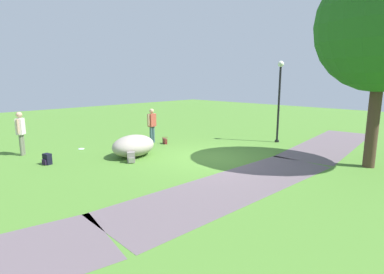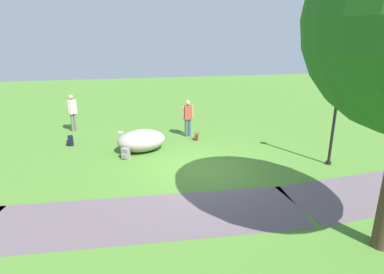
{
  "view_description": "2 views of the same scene",
  "coord_description": "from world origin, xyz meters",
  "px_view_note": "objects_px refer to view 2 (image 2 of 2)",
  "views": [
    {
      "loc": [
        8.87,
        7.64,
        3.06
      ],
      "look_at": [
        0.12,
        -0.82,
        0.74
      ],
      "focal_mm": 28.96,
      "sensor_mm": 36.0,
      "label": 1
    },
    {
      "loc": [
        2.31,
        9.96,
        4.51
      ],
      "look_at": [
        0.15,
        -0.8,
        0.95
      ],
      "focal_mm": 30.41,
      "sensor_mm": 36.0,
      "label": 2
    }
  ],
  "objects_px": {
    "lawn_boulder": "(142,140)",
    "frisbee_on_grass": "(120,132)",
    "handbag_on_grass": "(197,137)",
    "backpack_by_boulder": "(125,154)",
    "spare_backpack_on_lawn": "(70,141)",
    "lamp_post": "(337,99)",
    "woman_with_handbag": "(188,116)",
    "man_near_boulder": "(72,110)"
  },
  "relations": [
    {
      "from": "lawn_boulder",
      "to": "frisbee_on_grass",
      "type": "xyz_separation_m",
      "value": [
        0.87,
        -2.68,
        -0.41
      ]
    },
    {
      "from": "handbag_on_grass",
      "to": "backpack_by_boulder",
      "type": "height_order",
      "value": "backpack_by_boulder"
    },
    {
      "from": "handbag_on_grass",
      "to": "backpack_by_boulder",
      "type": "relative_size",
      "value": 0.87
    },
    {
      "from": "handbag_on_grass",
      "to": "spare_backpack_on_lawn",
      "type": "height_order",
      "value": "spare_backpack_on_lawn"
    },
    {
      "from": "lamp_post",
      "to": "handbag_on_grass",
      "type": "xyz_separation_m",
      "value": [
        4.05,
        -3.62,
        -2.22
      ]
    },
    {
      "from": "woman_with_handbag",
      "to": "man_near_boulder",
      "type": "height_order",
      "value": "man_near_boulder"
    },
    {
      "from": "man_near_boulder",
      "to": "handbag_on_grass",
      "type": "distance_m",
      "value": 6.03
    },
    {
      "from": "lamp_post",
      "to": "man_near_boulder",
      "type": "xyz_separation_m",
      "value": [
        9.49,
        -6.07,
        -1.33
      ]
    },
    {
      "from": "woman_with_handbag",
      "to": "frisbee_on_grass",
      "type": "xyz_separation_m",
      "value": [
        3.01,
        -1.19,
        -0.94
      ]
    },
    {
      "from": "lawn_boulder",
      "to": "woman_with_handbag",
      "type": "height_order",
      "value": "woman_with_handbag"
    },
    {
      "from": "backpack_by_boulder",
      "to": "handbag_on_grass",
      "type": "bearing_deg",
      "value": -151.79
    },
    {
      "from": "frisbee_on_grass",
      "to": "lawn_boulder",
      "type": "bearing_deg",
      "value": 108.02
    },
    {
      "from": "man_near_boulder",
      "to": "spare_backpack_on_lawn",
      "type": "distance_m",
      "value": 2.28
    },
    {
      "from": "lamp_post",
      "to": "frisbee_on_grass",
      "type": "distance_m",
      "value": 9.42
    },
    {
      "from": "man_near_boulder",
      "to": "spare_backpack_on_lawn",
      "type": "height_order",
      "value": "man_near_boulder"
    },
    {
      "from": "handbag_on_grass",
      "to": "man_near_boulder",
      "type": "bearing_deg",
      "value": -24.25
    },
    {
      "from": "backpack_by_boulder",
      "to": "frisbee_on_grass",
      "type": "bearing_deg",
      "value": -86.17
    },
    {
      "from": "woman_with_handbag",
      "to": "lawn_boulder",
      "type": "bearing_deg",
      "value": 34.83
    },
    {
      "from": "woman_with_handbag",
      "to": "backpack_by_boulder",
      "type": "bearing_deg",
      "value": 38.78
    },
    {
      "from": "woman_with_handbag",
      "to": "backpack_by_boulder",
      "type": "height_order",
      "value": "woman_with_handbag"
    },
    {
      "from": "lamp_post",
      "to": "woman_with_handbag",
      "type": "distance_m",
      "value": 6.2
    },
    {
      "from": "lamp_post",
      "to": "woman_with_handbag",
      "type": "relative_size",
      "value": 2.33
    },
    {
      "from": "lamp_post",
      "to": "handbag_on_grass",
      "type": "bearing_deg",
      "value": -41.73
    },
    {
      "from": "woman_with_handbag",
      "to": "spare_backpack_on_lawn",
      "type": "xyz_separation_m",
      "value": [
        5.03,
        0.26,
        -0.76
      ]
    },
    {
      "from": "man_near_boulder",
      "to": "spare_backpack_on_lawn",
      "type": "bearing_deg",
      "value": 93.62
    },
    {
      "from": "woman_with_handbag",
      "to": "lamp_post",
      "type": "bearing_deg",
      "value": 135.81
    },
    {
      "from": "lawn_boulder",
      "to": "man_near_boulder",
      "type": "distance_m",
      "value": 4.55
    },
    {
      "from": "handbag_on_grass",
      "to": "woman_with_handbag",
      "type": "bearing_deg",
      "value": -64.99
    },
    {
      "from": "man_near_boulder",
      "to": "frisbee_on_grass",
      "type": "xyz_separation_m",
      "value": [
        -2.15,
        0.66,
        -1.01
      ]
    },
    {
      "from": "man_near_boulder",
      "to": "backpack_by_boulder",
      "type": "bearing_deg",
      "value": 120.14
    },
    {
      "from": "lawn_boulder",
      "to": "handbag_on_grass",
      "type": "bearing_deg",
      "value": -159.68
    },
    {
      "from": "man_near_boulder",
      "to": "handbag_on_grass",
      "type": "bearing_deg",
      "value": 155.75
    },
    {
      "from": "woman_with_handbag",
      "to": "man_near_boulder",
      "type": "relative_size",
      "value": 0.94
    },
    {
      "from": "lawn_boulder",
      "to": "spare_backpack_on_lawn",
      "type": "xyz_separation_m",
      "value": [
        2.89,
        -1.23,
        -0.23
      ]
    },
    {
      "from": "lamp_post",
      "to": "spare_backpack_on_lawn",
      "type": "bearing_deg",
      "value": -22.87
    },
    {
      "from": "backpack_by_boulder",
      "to": "spare_backpack_on_lawn",
      "type": "bearing_deg",
      "value": -41.35
    },
    {
      "from": "man_near_boulder",
      "to": "spare_backpack_on_lawn",
      "type": "relative_size",
      "value": 4.39
    },
    {
      "from": "woman_with_handbag",
      "to": "handbag_on_grass",
      "type": "relative_size",
      "value": 4.72
    },
    {
      "from": "lawn_boulder",
      "to": "handbag_on_grass",
      "type": "relative_size",
      "value": 6.19
    },
    {
      "from": "spare_backpack_on_lawn",
      "to": "frisbee_on_grass",
      "type": "xyz_separation_m",
      "value": [
        -2.01,
        -1.46,
        -0.18
      ]
    },
    {
      "from": "handbag_on_grass",
      "to": "backpack_by_boulder",
      "type": "xyz_separation_m",
      "value": [
        3.06,
        1.64,
        0.05
      ]
    },
    {
      "from": "lawn_boulder",
      "to": "woman_with_handbag",
      "type": "relative_size",
      "value": 1.31
    }
  ]
}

